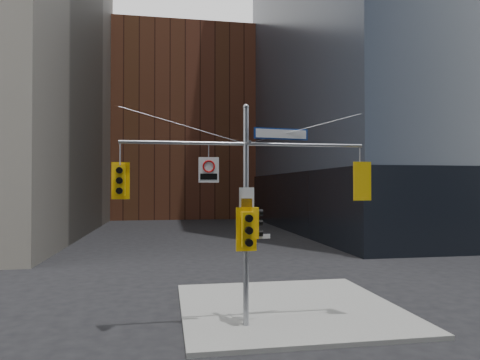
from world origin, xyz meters
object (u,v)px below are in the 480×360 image
object	(u,v)px
traffic_light_west_arm	(120,181)
regulatory_sign_arm	(209,169)
traffic_light_pole_side	(256,223)
traffic_light_pole_front	(248,230)
street_sign_blade	(281,134)
traffic_light_east_arm	(360,181)
signal_assembly	(246,193)

from	to	relation	value
traffic_light_west_arm	regulatory_sign_arm	bearing A→B (deg)	-0.28
traffic_light_pole_side	traffic_light_pole_front	distance (m)	0.46
street_sign_blade	traffic_light_east_arm	bearing A→B (deg)	-7.68
signal_assembly	regulatory_sign_arm	xyz separation A→B (m)	(-1.21, -0.02, 0.76)
signal_assembly	traffic_light_west_arm	world-z (taller)	signal_assembly
traffic_light_east_arm	street_sign_blade	world-z (taller)	street_sign_blade
traffic_light_pole_side	regulatory_sign_arm	world-z (taller)	regulatory_sign_arm
signal_assembly	traffic_light_pole_front	size ratio (longest dim) A/B	5.70
traffic_light_east_arm	traffic_light_pole_front	xyz separation A→B (m)	(-3.94, -0.27, -1.55)
traffic_light_east_arm	regulatory_sign_arm	world-z (taller)	regulatory_sign_arm
traffic_light_east_arm	regulatory_sign_arm	bearing A→B (deg)	1.33
traffic_light_pole_side	street_sign_blade	xyz separation A→B (m)	(0.86, -0.00, 2.91)
traffic_light_pole_side	traffic_light_pole_front	bearing A→B (deg)	131.07
signal_assembly	traffic_light_west_arm	distance (m)	3.97
traffic_light_pole_front	street_sign_blade	distance (m)	3.33
traffic_light_pole_side	traffic_light_pole_front	size ratio (longest dim) A/B	0.72
traffic_light_pole_side	regulatory_sign_arm	bearing A→B (deg)	91.87
signal_assembly	traffic_light_pole_side	xyz separation A→B (m)	(0.32, 0.01, -0.98)
traffic_light_west_arm	traffic_light_pole_side	size ratio (longest dim) A/B	1.14
signal_assembly	traffic_light_pole_side	world-z (taller)	signal_assembly
traffic_light_east_arm	traffic_light_west_arm	bearing A→B (deg)	1.01
traffic_light_west_arm	traffic_light_pole_side	distance (m)	4.48
traffic_light_west_arm	traffic_light_pole_front	distance (m)	4.25
traffic_light_pole_front	traffic_light_east_arm	bearing A→B (deg)	2.72
signal_assembly	traffic_light_east_arm	xyz separation A→B (m)	(3.94, 0.00, 0.38)
traffic_light_east_arm	traffic_light_pole_side	world-z (taller)	traffic_light_east_arm
signal_assembly	traffic_light_east_arm	world-z (taller)	signal_assembly
signal_assembly	street_sign_blade	bearing A→B (deg)	0.16
signal_assembly	traffic_light_west_arm	bearing A→B (deg)	179.82
traffic_light_pole_side	street_sign_blade	bearing A→B (deg)	-89.32
street_sign_blade	regulatory_sign_arm	size ratio (longest dim) A/B	2.33
traffic_light_east_arm	street_sign_blade	distance (m)	3.16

